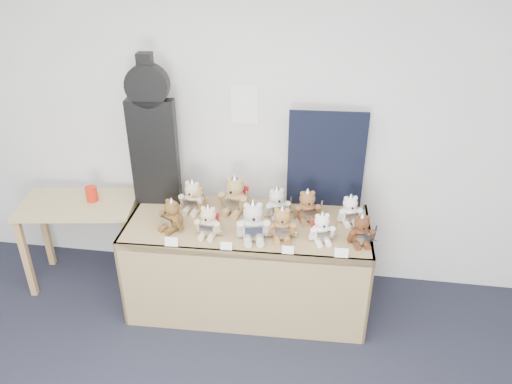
# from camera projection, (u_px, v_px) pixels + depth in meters

# --- Properties ---
(room_shell) EXTENTS (6.00, 6.00, 6.00)m
(room_shell) POSITION_uv_depth(u_px,v_px,m) (245.00, 105.00, 3.83)
(room_shell) COLOR white
(room_shell) RESTS_ON floor
(display_table) EXTENTS (1.85, 0.82, 0.76)m
(display_table) POSITION_uv_depth(u_px,v_px,m) (247.00, 246.00, 3.75)
(display_table) COLOR olive
(display_table) RESTS_ON floor
(side_table) EXTENTS (0.98, 0.64, 0.76)m
(side_table) POSITION_uv_depth(u_px,v_px,m) (80.00, 216.00, 4.08)
(side_table) COLOR tan
(side_table) RESTS_ON floor
(guitar_case) EXTENTS (0.37, 0.14, 1.19)m
(guitar_case) POSITION_uv_depth(u_px,v_px,m) (152.00, 134.00, 3.76)
(guitar_case) COLOR black
(guitar_case) RESTS_ON display_table
(navy_board) EXTENTS (0.59, 0.05, 0.78)m
(navy_board) POSITION_uv_depth(u_px,v_px,m) (326.00, 160.00, 3.80)
(navy_board) COLOR black
(navy_board) RESTS_ON display_table
(red_cup) EXTENTS (0.09, 0.09, 0.12)m
(red_cup) POSITION_uv_depth(u_px,v_px,m) (92.00, 194.00, 4.01)
(red_cup) COLOR red
(red_cup) RESTS_ON side_table
(teddy_front_far_left) EXTENTS (0.21, 0.22, 0.27)m
(teddy_front_far_left) POSITION_uv_depth(u_px,v_px,m) (172.00, 216.00, 3.62)
(teddy_front_far_left) COLOR brown
(teddy_front_far_left) RESTS_ON display_table
(teddy_front_left) EXTENTS (0.21, 0.18, 0.26)m
(teddy_front_left) POSITION_uv_depth(u_px,v_px,m) (208.00, 222.00, 3.55)
(teddy_front_left) COLOR beige
(teddy_front_left) RESTS_ON display_table
(teddy_front_centre) EXTENTS (0.28, 0.24, 0.33)m
(teddy_front_centre) POSITION_uv_depth(u_px,v_px,m) (253.00, 222.00, 3.50)
(teddy_front_centre) COLOR beige
(teddy_front_centre) RESTS_ON display_table
(teddy_front_right) EXTENTS (0.23, 0.19, 0.27)m
(teddy_front_right) POSITION_uv_depth(u_px,v_px,m) (282.00, 224.00, 3.52)
(teddy_front_right) COLOR #9D6A3B
(teddy_front_right) RESTS_ON display_table
(teddy_front_far_right) EXTENTS (0.21, 0.19, 0.25)m
(teddy_front_far_right) POSITION_uv_depth(u_px,v_px,m) (322.00, 228.00, 3.49)
(teddy_front_far_right) COLOR white
(teddy_front_far_right) RESTS_ON display_table
(teddy_front_end) EXTENTS (0.21, 0.19, 0.25)m
(teddy_front_end) POSITION_uv_depth(u_px,v_px,m) (361.00, 231.00, 3.46)
(teddy_front_end) COLOR #55301D
(teddy_front_end) RESTS_ON display_table
(teddy_back_left) EXTENTS (0.23, 0.20, 0.29)m
(teddy_back_left) POSITION_uv_depth(u_px,v_px,m) (193.00, 197.00, 3.85)
(teddy_back_left) COLOR beige
(teddy_back_left) RESTS_ON display_table
(teddy_back_centre_left) EXTENTS (0.27, 0.25, 0.33)m
(teddy_back_centre_left) POSITION_uv_depth(u_px,v_px,m) (235.00, 196.00, 3.84)
(teddy_back_centre_left) COLOR #A68653
(teddy_back_centre_left) RESTS_ON display_table
(teddy_back_centre_right) EXTENTS (0.23, 0.22, 0.27)m
(teddy_back_centre_right) POSITION_uv_depth(u_px,v_px,m) (277.00, 204.00, 3.77)
(teddy_back_centre_right) COLOR silver
(teddy_back_centre_right) RESTS_ON display_table
(teddy_back_right) EXTENTS (0.23, 0.21, 0.28)m
(teddy_back_right) POSITION_uv_depth(u_px,v_px,m) (307.00, 207.00, 3.73)
(teddy_back_right) COLOR brown
(teddy_back_right) RESTS_ON display_table
(teddy_back_end) EXTENTS (0.21, 0.19, 0.25)m
(teddy_back_end) POSITION_uv_depth(u_px,v_px,m) (350.00, 211.00, 3.70)
(teddy_back_end) COLOR white
(teddy_back_end) RESTS_ON display_table
(teddy_back_far_left) EXTENTS (0.20, 0.20, 0.25)m
(teddy_back_far_left) POSITION_uv_depth(u_px,v_px,m) (197.00, 199.00, 3.86)
(teddy_back_far_left) COLOR olive
(teddy_back_far_left) RESTS_ON display_table
(entry_card_a) EXTENTS (0.09, 0.02, 0.07)m
(entry_card_a) POSITION_uv_depth(u_px,v_px,m) (171.00, 242.00, 3.46)
(entry_card_a) COLOR white
(entry_card_a) RESTS_ON display_table
(entry_card_b) EXTENTS (0.08, 0.02, 0.06)m
(entry_card_b) POSITION_uv_depth(u_px,v_px,m) (226.00, 246.00, 3.42)
(entry_card_b) COLOR white
(entry_card_b) RESTS_ON display_table
(entry_card_c) EXTENTS (0.08, 0.02, 0.06)m
(entry_card_c) POSITION_uv_depth(u_px,v_px,m) (288.00, 250.00, 3.38)
(entry_card_c) COLOR white
(entry_card_c) RESTS_ON display_table
(entry_card_d) EXTENTS (0.09, 0.02, 0.07)m
(entry_card_d) POSITION_uv_depth(u_px,v_px,m) (341.00, 253.00, 3.34)
(entry_card_d) COLOR white
(entry_card_d) RESTS_ON display_table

